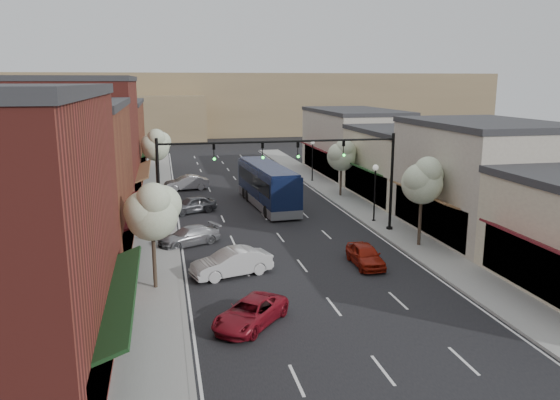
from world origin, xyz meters
TOP-DOWN VIEW (x-y plane):
  - ground at (0.00, 0.00)m, footprint 160.00×160.00m
  - sidewalk_left at (-8.40, 18.50)m, footprint 2.80×73.00m
  - sidewalk_right at (8.40, 18.50)m, footprint 2.80×73.00m
  - curb_left at (-7.00, 18.50)m, footprint 0.25×73.00m
  - curb_right at (7.00, 18.50)m, footprint 0.25×73.00m
  - bldg_left_midnear at (-14.23, 6.00)m, footprint 10.14×14.10m
  - bldg_left_midfar at (-14.24, 20.00)m, footprint 10.14×14.10m
  - bldg_left_far at (-14.22, 36.00)m, footprint 10.14×18.10m
  - bldg_right_midnear at (13.72, 6.00)m, footprint 9.14×12.10m
  - bldg_right_midfar at (13.70, 18.00)m, footprint 9.14×12.10m
  - bldg_right_far at (13.71, 32.00)m, footprint 9.14×16.10m
  - hill_far at (0.00, 90.00)m, footprint 120.00×30.00m
  - hill_near at (-25.00, 78.00)m, footprint 50.00×20.00m
  - signal_mast_right at (5.62, 8.00)m, footprint 8.22×0.46m
  - signal_mast_left at (-5.62, 8.00)m, footprint 8.22×0.46m
  - tree_right_near at (8.35, 3.94)m, footprint 2.85×2.65m
  - tree_right_far at (8.35, 19.94)m, footprint 2.85×2.65m
  - tree_left_near at (-8.25, -0.06)m, footprint 2.85×2.65m
  - tree_left_far at (-8.25, 25.94)m, footprint 2.85×2.65m
  - lamp_post_near at (7.80, 10.50)m, footprint 0.44×0.44m
  - lamp_post_far at (7.80, 28.00)m, footprint 0.44×0.44m
  - coach_bus at (0.95, 17.67)m, footprint 3.38×11.81m
  - red_hatchback at (3.59, 1.28)m, footprint 1.61×3.78m
  - parked_car_a at (-4.20, -5.17)m, footprint 4.15×4.40m
  - parked_car_b at (-4.21, 1.27)m, footprint 4.74×2.77m
  - parked_car_c at (-6.20, 7.58)m, footprint 4.50×3.29m
  - parked_car_d at (-5.47, 16.58)m, footprint 4.26×3.02m
  - parked_car_e at (-5.52, 26.30)m, footprint 4.47×2.02m

SIDE VIEW (x-z plane):
  - ground at x=0.00m, z-range 0.00..0.00m
  - curb_left at x=-7.00m, z-range -0.01..0.16m
  - curb_right at x=7.00m, z-range -0.01..0.16m
  - sidewalk_left at x=-8.40m, z-range 0.00..0.15m
  - sidewalk_right at x=8.40m, z-range 0.00..0.15m
  - parked_car_a at x=-4.20m, z-range 0.00..1.15m
  - parked_car_c at x=-6.20m, z-range 0.00..1.21m
  - red_hatchback at x=3.59m, z-range 0.00..1.27m
  - parked_car_d at x=-5.47m, z-range 0.00..1.35m
  - parked_car_e at x=-5.52m, z-range 0.00..1.42m
  - parked_car_b at x=-4.21m, z-range 0.00..1.48m
  - coach_bus at x=0.95m, z-range 0.08..3.64m
  - lamp_post_near at x=7.80m, z-range 0.79..5.23m
  - lamp_post_far at x=7.80m, z-range 0.79..5.23m
  - bldg_right_midfar at x=13.70m, z-range -0.03..6.37m
  - bldg_right_far at x=13.71m, z-range -0.04..7.36m
  - bldg_right_midnear at x=13.72m, z-range -0.04..7.86m
  - tree_right_far at x=8.35m, z-range 1.28..6.70m
  - hill_near at x=-25.00m, z-range 0.00..8.00m
  - bldg_left_far at x=-14.22m, z-range -0.04..8.36m
  - tree_left_near at x=-8.25m, z-range 1.38..7.07m
  - tree_right_near at x=8.35m, z-range 1.47..7.43m
  - tree_left_far at x=-8.25m, z-range 1.54..7.67m
  - signal_mast_right at x=5.62m, z-range 1.12..8.12m
  - signal_mast_left at x=-5.62m, z-range 1.12..8.12m
  - bldg_left_midnear at x=-14.23m, z-range -0.04..9.36m
  - bldg_left_midfar at x=-14.24m, z-range -0.05..10.85m
  - hill_far at x=0.00m, z-range 0.00..12.00m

